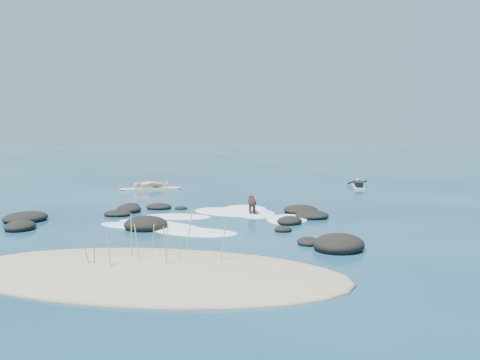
# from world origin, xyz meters

# --- Properties ---
(ground) EXTENTS (160.00, 160.00, 0.00)m
(ground) POSITION_xyz_m (0.00, 0.00, 0.00)
(ground) COLOR #0A2642
(ground) RESTS_ON ground
(sand_dune) EXTENTS (9.00, 4.40, 0.60)m
(sand_dune) POSITION_xyz_m (0.00, -8.20, 0.00)
(sand_dune) COLOR #9E8966
(sand_dune) RESTS_ON ground
(dune_grass) EXTENTS (3.48, 1.76, 1.23)m
(dune_grass) POSITION_xyz_m (0.03, -7.85, 0.61)
(dune_grass) COLOR #9A9F4D
(dune_grass) RESTS_ON ground
(reef_rocks) EXTENTS (12.49, 7.63, 0.56)m
(reef_rocks) POSITION_xyz_m (-0.88, -2.15, 0.11)
(reef_rocks) COLOR black
(reef_rocks) RESTS_ON ground
(breaking_foam) EXTENTS (6.91, 7.22, 0.12)m
(breaking_foam) POSITION_xyz_m (-0.22, -0.96, 0.01)
(breaking_foam) COLOR white
(breaking_foam) RESTS_ON ground
(standing_surfer_rig) EXTENTS (3.05, 1.68, 1.84)m
(standing_surfer_rig) POSITION_xyz_m (-5.58, 7.03, 0.73)
(standing_surfer_rig) COLOR #EFE4BF
(standing_surfer_rig) RESTS_ON ground
(paddling_surfer_rig) EXTENTS (1.10, 2.45, 0.42)m
(paddling_surfer_rig) POSITION_xyz_m (5.06, 10.08, 0.15)
(paddling_surfer_rig) COLOR white
(paddling_surfer_rig) RESTS_ON ground
(dog) EXTENTS (0.46, 1.11, 0.71)m
(dog) POSITION_xyz_m (0.90, 0.21, 0.47)
(dog) COLOR black
(dog) RESTS_ON ground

